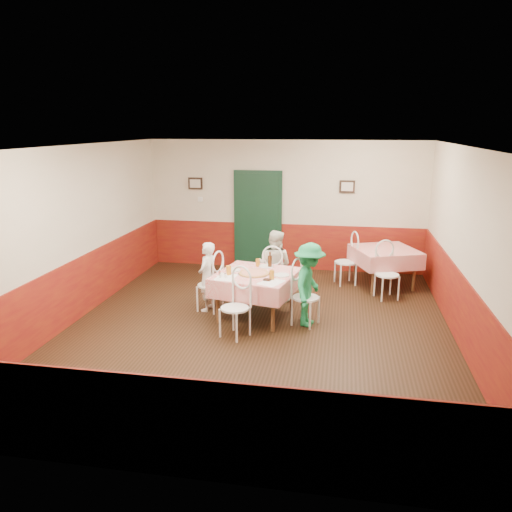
% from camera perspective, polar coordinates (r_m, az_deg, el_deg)
% --- Properties ---
extents(floor, '(7.00, 7.00, 0.00)m').
position_cam_1_polar(floor, '(7.92, 0.21, -8.28)').
color(floor, black).
rests_on(floor, ground).
extents(ceiling, '(7.00, 7.00, 0.00)m').
position_cam_1_polar(ceiling, '(7.30, 0.23, 12.39)').
color(ceiling, white).
rests_on(ceiling, back_wall).
extents(back_wall, '(6.00, 0.10, 2.80)m').
position_cam_1_polar(back_wall, '(10.89, 3.39, 5.75)').
color(back_wall, beige).
rests_on(back_wall, ground).
extents(front_wall, '(6.00, 0.10, 2.80)m').
position_cam_1_polar(front_wall, '(4.24, -8.00, -9.02)').
color(front_wall, beige).
rests_on(front_wall, ground).
extents(left_wall, '(0.10, 7.00, 2.80)m').
position_cam_1_polar(left_wall, '(8.52, -20.11, 2.33)').
color(left_wall, beige).
rests_on(left_wall, ground).
extents(right_wall, '(0.10, 7.00, 2.80)m').
position_cam_1_polar(right_wall, '(7.59, 23.15, 0.59)').
color(right_wall, beige).
rests_on(right_wall, ground).
extents(wainscot_back, '(6.00, 0.03, 1.00)m').
position_cam_1_polar(wainscot_back, '(11.05, 3.31, 1.12)').
color(wainscot_back, maroon).
rests_on(wainscot_back, ground).
extents(wainscot_front, '(6.00, 0.03, 1.00)m').
position_cam_1_polar(wainscot_front, '(4.69, -7.52, -19.07)').
color(wainscot_front, maroon).
rests_on(wainscot_front, ground).
extents(wainscot_left, '(0.03, 7.00, 1.00)m').
position_cam_1_polar(wainscot_left, '(8.73, -19.51, -3.45)').
color(wainscot_left, maroon).
rests_on(wainscot_left, ground).
extents(wainscot_right, '(0.03, 7.00, 1.00)m').
position_cam_1_polar(wainscot_right, '(7.84, 22.38, -5.79)').
color(wainscot_right, maroon).
rests_on(wainscot_right, ground).
extents(door, '(0.96, 0.06, 2.10)m').
position_cam_1_polar(door, '(10.99, 0.21, 4.00)').
color(door, black).
rests_on(door, ground).
extents(picture_left, '(0.32, 0.03, 0.26)m').
position_cam_1_polar(picture_left, '(11.19, -6.94, 8.23)').
color(picture_left, black).
rests_on(picture_left, back_wall).
extents(picture_right, '(0.32, 0.03, 0.26)m').
position_cam_1_polar(picture_right, '(10.71, 10.38, 7.81)').
color(picture_right, black).
rests_on(picture_right, back_wall).
extents(thermostat, '(0.10, 0.03, 0.10)m').
position_cam_1_polar(thermostat, '(11.20, -6.39, 6.45)').
color(thermostat, white).
rests_on(thermostat, back_wall).
extents(main_table, '(1.44, 1.44, 0.77)m').
position_cam_1_polar(main_table, '(8.25, -0.00, -4.54)').
color(main_table, red).
rests_on(main_table, ground).
extents(second_table, '(1.46, 1.46, 0.77)m').
position_cam_1_polar(second_table, '(10.15, 14.43, -1.30)').
color(second_table, red).
rests_on(second_table, ground).
extents(chair_left, '(0.51, 0.51, 0.90)m').
position_cam_1_polar(chair_left, '(8.56, -5.29, -3.34)').
color(chair_left, white).
rests_on(chair_left, ground).
extents(chair_right, '(0.55, 0.55, 0.90)m').
position_cam_1_polar(chair_right, '(7.96, 5.70, -4.76)').
color(chair_right, white).
rests_on(chair_right, ground).
extents(chair_far, '(0.42, 0.42, 0.90)m').
position_cam_1_polar(chair_far, '(8.98, 2.02, -2.42)').
color(chair_far, white).
rests_on(chair_far, ground).
extents(chair_near, '(0.56, 0.56, 0.90)m').
position_cam_1_polar(chair_near, '(7.49, -2.44, -5.99)').
color(chair_near, white).
rests_on(chair_near, ground).
extents(chair_second_a, '(0.55, 0.55, 0.90)m').
position_cam_1_polar(chair_second_a, '(10.10, 10.22, -0.70)').
color(chair_second_a, white).
rests_on(chair_second_a, ground).
extents(chair_second_b, '(0.55, 0.55, 0.90)m').
position_cam_1_polar(chair_second_b, '(9.41, 14.77, -2.11)').
color(chair_second_b, white).
rests_on(chair_second_b, ground).
extents(pizza, '(0.57, 0.57, 0.03)m').
position_cam_1_polar(pizza, '(8.08, -0.24, -1.96)').
color(pizza, '#B74723').
rests_on(pizza, main_table).
extents(plate_left, '(0.30, 0.30, 0.01)m').
position_cam_1_polar(plate_left, '(8.30, -2.65, -1.59)').
color(plate_left, white).
rests_on(plate_left, main_table).
extents(plate_right, '(0.30, 0.30, 0.01)m').
position_cam_1_polar(plate_right, '(8.01, 2.95, -2.19)').
color(plate_right, white).
rests_on(plate_right, main_table).
extents(plate_far, '(0.30, 0.30, 0.01)m').
position_cam_1_polar(plate_far, '(8.50, 1.16, -1.18)').
color(plate_far, white).
rests_on(plate_far, main_table).
extents(glass_a, '(0.10, 0.10, 0.15)m').
position_cam_1_polar(glass_a, '(8.03, -3.15, -1.65)').
color(glass_a, '#BF7219').
rests_on(glass_a, main_table).
extents(glass_b, '(0.09, 0.09, 0.15)m').
position_cam_1_polar(glass_b, '(7.79, 1.81, -2.18)').
color(glass_b, '#BF7219').
rests_on(glass_b, main_table).
extents(glass_c, '(0.08, 0.08, 0.13)m').
position_cam_1_polar(glass_c, '(8.51, 0.21, -0.76)').
color(glass_c, '#BF7219').
rests_on(glass_c, main_table).
extents(beer_bottle, '(0.08, 0.08, 0.24)m').
position_cam_1_polar(beer_bottle, '(8.43, 1.60, -0.51)').
color(beer_bottle, '#381C0A').
rests_on(beer_bottle, main_table).
extents(shaker_a, '(0.04, 0.04, 0.09)m').
position_cam_1_polar(shaker_a, '(7.89, -4.09, -2.20)').
color(shaker_a, silver).
rests_on(shaker_a, main_table).
extents(shaker_b, '(0.04, 0.04, 0.09)m').
position_cam_1_polar(shaker_b, '(7.86, -3.50, -2.26)').
color(shaker_b, silver).
rests_on(shaker_b, main_table).
extents(shaker_c, '(0.04, 0.04, 0.09)m').
position_cam_1_polar(shaker_c, '(8.01, -4.16, -1.93)').
color(shaker_c, '#B23319').
rests_on(shaker_c, main_table).
extents(menu_left, '(0.33, 0.42, 0.00)m').
position_cam_1_polar(menu_left, '(7.93, -3.47, -2.44)').
color(menu_left, white).
rests_on(menu_left, main_table).
extents(menu_right, '(0.44, 0.49, 0.00)m').
position_cam_1_polar(menu_right, '(7.66, 1.76, -3.02)').
color(menu_right, white).
rests_on(menu_right, main_table).
extents(wallet, '(0.13, 0.11, 0.02)m').
position_cam_1_polar(wallet, '(7.75, 1.29, -2.74)').
color(wallet, black).
rests_on(wallet, main_table).
extents(diner_left, '(0.35, 0.47, 1.20)m').
position_cam_1_polar(diner_left, '(8.54, -5.62, -2.36)').
color(diner_left, gray).
rests_on(diner_left, ground).
extents(diner_far, '(0.73, 0.62, 1.30)m').
position_cam_1_polar(diner_far, '(8.97, 2.14, -1.11)').
color(diner_far, gray).
rests_on(diner_far, ground).
extents(diner_right, '(0.63, 0.93, 1.34)m').
position_cam_1_polar(diner_right, '(7.88, 6.09, -3.29)').
color(diner_right, gray).
rests_on(diner_right, ground).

